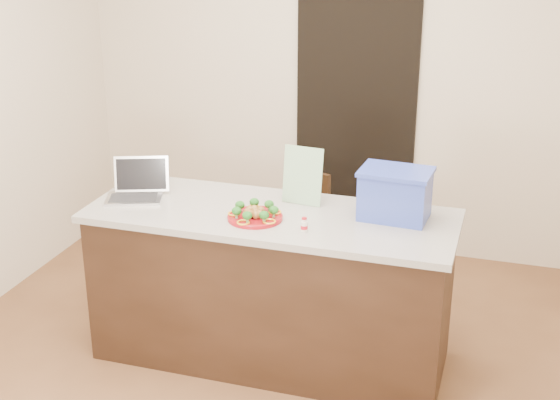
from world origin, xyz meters
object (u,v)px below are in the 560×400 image
(napkin, at_px, (244,217))
(laptop, at_px, (138,187))
(blue_box, at_px, (395,194))
(plate, at_px, (255,217))
(island, at_px, (271,286))
(yogurt_bottle, at_px, (304,226))
(chair, at_px, (303,224))

(napkin, relative_size, laptop, 0.36)
(napkin, height_order, laptop, laptop)
(laptop, xyz_separation_m, blue_box, (1.48, 0.12, 0.08))
(plate, relative_size, blue_box, 0.76)
(plate, distance_m, napkin, 0.07)
(island, distance_m, yogurt_bottle, 0.58)
(yogurt_bottle, relative_size, blue_box, 0.20)
(island, xyz_separation_m, blue_box, (0.66, 0.13, 0.60))
(island, distance_m, plate, 0.49)
(napkin, bearing_deg, island, 44.16)
(island, xyz_separation_m, napkin, (-0.12, -0.11, 0.46))
(laptop, xyz_separation_m, chair, (0.75, 0.91, -0.51))
(yogurt_bottle, height_order, laptop, laptop)
(plate, height_order, yogurt_bottle, yogurt_bottle)
(blue_box, bearing_deg, napkin, -159.06)
(plate, xyz_separation_m, laptop, (-0.77, 0.12, 0.05))
(napkin, bearing_deg, yogurt_bottle, -12.68)
(island, height_order, yogurt_bottle, yogurt_bottle)
(blue_box, bearing_deg, plate, -157.61)
(laptop, bearing_deg, island, -21.19)
(napkin, distance_m, chair, 1.13)
(island, height_order, laptop, laptop)
(napkin, bearing_deg, laptop, 170.02)
(island, xyz_separation_m, yogurt_bottle, (0.25, -0.20, 0.49))
(laptop, bearing_deg, napkin, -30.50)
(island, relative_size, plate, 6.83)
(yogurt_bottle, relative_size, laptop, 0.21)
(island, height_order, blue_box, blue_box)
(island, bearing_deg, laptop, 179.34)
(plate, bearing_deg, laptop, 170.89)
(blue_box, xyz_separation_m, chair, (-0.73, 0.79, -0.59))
(island, relative_size, napkin, 15.47)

